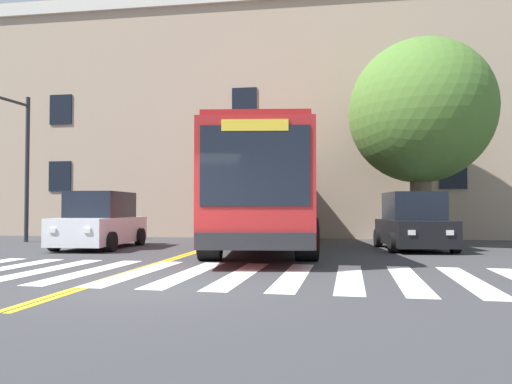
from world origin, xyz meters
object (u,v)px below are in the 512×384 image
object	(u,v)px
car_black_far_lane	(413,224)
street_tree_curbside_large	(420,112)
car_white_near_lane	(101,222)
traffic_light_far_corner	(5,140)
city_bus	(262,190)

from	to	relation	value
car_black_far_lane	street_tree_curbside_large	xyz separation A→B (m)	(0.56, 2.00, 3.89)
car_white_near_lane	traffic_light_far_corner	distance (m)	5.41
city_bus	car_black_far_lane	bearing A→B (deg)	3.98
city_bus	car_white_near_lane	distance (m)	5.39
car_white_near_lane	street_tree_curbside_large	size ratio (longest dim) A/B	0.58
car_black_far_lane	traffic_light_far_corner	distance (m)	14.71
city_bus	car_black_far_lane	xyz separation A→B (m)	(4.77, 0.33, -1.06)
car_black_far_lane	traffic_light_far_corner	bearing A→B (deg)	178.78
car_white_near_lane	car_black_far_lane	bearing A→B (deg)	4.99
city_bus	traffic_light_far_corner	xyz separation A→B (m)	(-9.62, 0.64, 1.94)
car_white_near_lane	traffic_light_far_corner	bearing A→B (deg)	164.81
car_white_near_lane	street_tree_curbside_large	bearing A→B (deg)	15.21
car_black_far_lane	street_tree_curbside_large	bearing A→B (deg)	74.40
car_white_near_lane	car_black_far_lane	size ratio (longest dim) A/B	1.13
car_white_near_lane	street_tree_curbside_large	xyz separation A→B (m)	(10.59, 2.88, 3.87)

